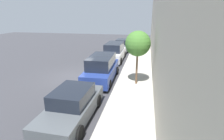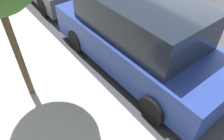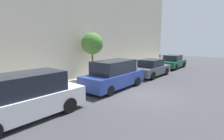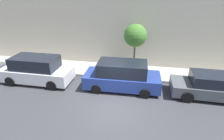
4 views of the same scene
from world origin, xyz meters
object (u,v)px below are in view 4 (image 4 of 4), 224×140
parked_sedan_second (209,86)px  parked_minivan_fourth (37,70)px  street_tree (135,36)px  parked_minivan_third (122,76)px

parked_sedan_second → parked_minivan_fourth: (-0.06, 11.35, 0.20)m
parked_sedan_second → street_tree: (2.71, 4.74, 2.25)m
parked_sedan_second → street_tree: size_ratio=1.23×
parked_sedan_second → parked_minivan_third: bearing=89.4°
parked_sedan_second → parked_minivan_third: 5.34m
parked_minivan_third → street_tree: street_tree is taller
parked_sedan_second → street_tree: bearing=60.2°
parked_minivan_fourth → parked_sedan_second: bearing=-89.7°
street_tree → parked_sedan_second: bearing=-119.8°
parked_minivan_fourth → street_tree: size_ratio=1.34×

